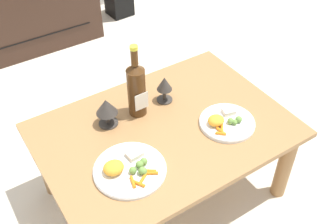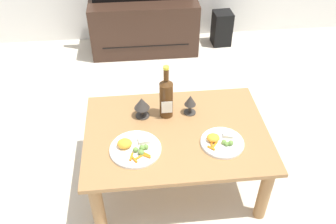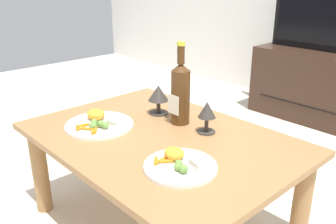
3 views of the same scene
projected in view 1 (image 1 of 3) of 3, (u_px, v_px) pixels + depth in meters
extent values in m
plane|color=beige|center=(165.00, 190.00, 1.99)|extent=(6.40, 6.40, 0.00)
cube|color=#9E7042|center=(165.00, 130.00, 1.71)|extent=(1.06, 0.75, 0.03)
cylinder|color=#9E7042|center=(285.00, 165.00, 1.85)|extent=(0.07, 0.07, 0.41)
cylinder|color=#9E7042|center=(46.00, 162.00, 1.86)|extent=(0.07, 0.07, 0.41)
cylinder|color=#9E7042|center=(204.00, 94.00, 2.24)|extent=(0.07, 0.07, 0.41)
cube|color=#382319|center=(23.00, 12.00, 2.85)|extent=(1.02, 0.44, 0.51)
cube|color=black|center=(36.00, 38.00, 2.78)|extent=(0.82, 0.01, 0.01)
cylinder|color=#4C2D14|center=(137.00, 92.00, 1.71)|extent=(0.08, 0.08, 0.23)
cone|color=#4C2D14|center=(135.00, 68.00, 1.62)|extent=(0.08, 0.08, 0.04)
cylinder|color=#4C2D14|center=(134.00, 57.00, 1.59)|extent=(0.03, 0.03, 0.07)
cylinder|color=yellow|center=(134.00, 48.00, 1.56)|extent=(0.03, 0.03, 0.02)
cube|color=silver|center=(142.00, 101.00, 1.70)|extent=(0.06, 0.00, 0.08)
cylinder|color=#38332D|center=(108.00, 123.00, 1.73)|extent=(0.08, 0.08, 0.01)
cylinder|color=#38332D|center=(108.00, 118.00, 1.71)|extent=(0.02, 0.02, 0.06)
cone|color=#38332D|center=(106.00, 106.00, 1.66)|extent=(0.09, 0.09, 0.07)
cylinder|color=#38332D|center=(165.00, 100.00, 1.84)|extent=(0.07, 0.07, 0.01)
cylinder|color=#38332D|center=(165.00, 94.00, 1.82)|extent=(0.02, 0.02, 0.06)
cone|color=#38332D|center=(164.00, 83.00, 1.78)|extent=(0.07, 0.07, 0.07)
cylinder|color=white|center=(130.00, 170.00, 1.53)|extent=(0.28, 0.28, 0.01)
torus|color=white|center=(130.00, 169.00, 1.52)|extent=(0.28, 0.28, 0.01)
ellipsoid|color=orange|center=(113.00, 168.00, 1.50)|extent=(0.08, 0.07, 0.04)
cube|color=beige|center=(134.00, 154.00, 1.57)|extent=(0.07, 0.06, 0.02)
cylinder|color=orange|center=(133.00, 182.00, 1.47)|extent=(0.03, 0.05, 0.01)
cylinder|color=orange|center=(138.00, 183.00, 1.46)|extent=(0.04, 0.05, 0.01)
cylinder|color=orange|center=(143.00, 178.00, 1.48)|extent=(0.05, 0.04, 0.01)
cylinder|color=orange|center=(151.00, 173.00, 1.50)|extent=(0.05, 0.04, 0.01)
cylinder|color=orange|center=(149.00, 171.00, 1.51)|extent=(0.05, 0.04, 0.01)
sphere|color=olive|center=(143.00, 171.00, 1.49)|extent=(0.03, 0.03, 0.03)
sphere|color=olive|center=(133.00, 170.00, 1.50)|extent=(0.03, 0.03, 0.03)
sphere|color=olive|center=(142.00, 171.00, 1.49)|extent=(0.03, 0.03, 0.03)
sphere|color=olive|center=(140.00, 165.00, 1.52)|extent=(0.03, 0.03, 0.03)
sphere|color=olive|center=(144.00, 161.00, 1.53)|extent=(0.03, 0.03, 0.03)
cylinder|color=white|center=(227.00, 123.00, 1.72)|extent=(0.24, 0.24, 0.01)
torus|color=white|center=(227.00, 122.00, 1.72)|extent=(0.24, 0.24, 0.01)
ellipsoid|color=orange|center=(216.00, 120.00, 1.70)|extent=(0.07, 0.07, 0.04)
cube|color=beige|center=(229.00, 111.00, 1.76)|extent=(0.06, 0.05, 0.02)
cylinder|color=orange|center=(222.00, 128.00, 1.68)|extent=(0.04, 0.04, 0.01)
cylinder|color=orange|center=(220.00, 131.00, 1.67)|extent=(0.02, 0.05, 0.01)
cylinder|color=orange|center=(221.00, 133.00, 1.66)|extent=(0.04, 0.04, 0.01)
sphere|color=olive|center=(235.00, 122.00, 1.70)|extent=(0.02, 0.02, 0.02)
sphere|color=olive|center=(231.00, 121.00, 1.70)|extent=(0.03, 0.03, 0.03)
sphere|color=olive|center=(239.00, 119.00, 1.71)|extent=(0.03, 0.03, 0.03)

